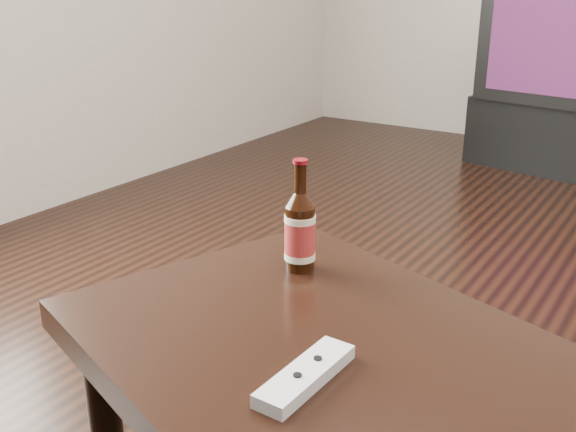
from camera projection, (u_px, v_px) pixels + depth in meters
The scene contains 4 objects.
tv_stand at pixel (564, 136), 3.70m from camera, with size 0.95×0.47×0.38m, color black.
coffee_table at pixel (373, 405), 1.09m from camera, with size 1.32×1.03×0.44m.
beer_bottle at pixel (300, 232), 1.42m from camera, with size 0.07×0.07×0.24m.
remote at pixel (306, 375), 1.04m from camera, with size 0.06×0.21×0.03m.
Camera 1 is at (0.04, -1.41, 1.04)m, focal length 42.00 mm.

